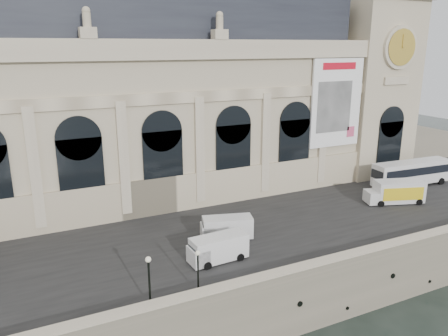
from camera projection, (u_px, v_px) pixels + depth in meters
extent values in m
cube|color=gray|center=(164.00, 200.00, 71.10)|extent=(160.00, 70.00, 6.00)
cube|color=#2D2D2D|center=(218.00, 230.00, 52.09)|extent=(160.00, 24.00, 0.06)
cube|color=gray|center=(280.00, 278.00, 40.35)|extent=(160.00, 1.20, 1.10)
cube|color=beige|center=(280.00, 272.00, 40.18)|extent=(160.00, 1.40, 0.12)
cube|color=#B8AB8E|center=(128.00, 121.00, 61.33)|extent=(68.00, 18.00, 22.00)
cube|color=beige|center=(150.00, 198.00, 55.70)|extent=(68.60, 0.40, 5.00)
cube|color=beige|center=(143.00, 50.00, 50.62)|extent=(69.00, 0.80, 2.40)
cube|color=beige|center=(145.00, 100.00, 52.32)|extent=(68.00, 0.30, 1.40)
cube|color=#242831|center=(122.00, 16.00, 57.54)|extent=(64.00, 15.00, 6.00)
cube|color=beige|center=(34.00, 169.00, 48.67)|extent=(1.20, 0.50, 14.00)
cube|color=black|center=(82.00, 176.00, 51.23)|extent=(5.20, 0.25, 9.00)
cylinder|color=black|center=(78.00, 138.00, 50.02)|extent=(5.20, 0.25, 5.20)
cube|color=beige|center=(124.00, 159.00, 52.87)|extent=(1.20, 0.50, 14.00)
cube|color=black|center=(163.00, 166.00, 55.43)|extent=(5.20, 0.25, 9.00)
cylinder|color=black|center=(162.00, 131.00, 54.22)|extent=(5.20, 0.25, 5.20)
cube|color=beige|center=(200.00, 151.00, 57.07)|extent=(1.20, 0.50, 14.00)
cube|color=black|center=(233.00, 157.00, 59.64)|extent=(5.20, 0.25, 9.00)
cylinder|color=black|center=(234.00, 125.00, 58.42)|extent=(5.20, 0.25, 5.20)
cube|color=beige|center=(265.00, 143.00, 61.27)|extent=(1.20, 0.50, 14.00)
cube|color=black|center=(294.00, 150.00, 63.84)|extent=(5.20, 0.25, 9.00)
cylinder|color=black|center=(296.00, 120.00, 62.62)|extent=(5.20, 0.25, 5.20)
cube|color=beige|center=(323.00, 137.00, 65.47)|extent=(1.20, 0.50, 14.00)
cube|color=white|center=(336.00, 103.00, 64.79)|extent=(9.00, 0.35, 13.00)
cube|color=#B70C1D|center=(340.00, 66.00, 63.15)|extent=(6.00, 0.06, 1.00)
cube|color=gray|center=(334.00, 107.00, 64.54)|extent=(6.20, 0.06, 7.50)
cube|color=#C34568|center=(350.00, 132.00, 67.09)|extent=(1.40, 0.06, 1.60)
cube|color=#B8AB8E|center=(363.00, 84.00, 74.45)|extent=(12.00, 14.00, 30.00)
cylinder|color=beige|center=(400.00, 47.00, 66.55)|extent=(6.60, 0.50, 6.60)
cylinder|color=black|center=(402.00, 47.00, 66.29)|extent=(5.40, 0.15, 5.40)
cylinder|color=gold|center=(402.00, 47.00, 66.23)|extent=(5.50, 0.06, 5.50)
cube|color=gold|center=(403.00, 41.00, 65.92)|extent=(0.14, 0.05, 2.00)
cube|color=gold|center=(406.00, 47.00, 66.41)|extent=(1.40, 0.05, 0.14)
cube|color=black|center=(389.00, 146.00, 70.83)|extent=(5.00, 0.25, 8.00)
cube|color=silver|center=(411.00, 172.00, 67.99)|extent=(13.51, 3.70, 3.45)
cube|color=black|center=(377.00, 175.00, 65.49)|extent=(0.26, 2.56, 1.33)
cube|color=black|center=(419.00, 172.00, 66.59)|extent=(12.21, 0.93, 1.22)
cube|color=black|center=(405.00, 167.00, 69.14)|extent=(12.21, 0.93, 1.22)
cylinder|color=black|center=(391.00, 189.00, 65.40)|extent=(1.13, 0.41, 1.11)
cylinder|color=black|center=(378.00, 184.00, 67.88)|extent=(1.13, 0.41, 1.11)
cylinder|color=black|center=(441.00, 181.00, 68.99)|extent=(1.13, 0.41, 1.11)
cylinder|color=black|center=(427.00, 177.00, 71.48)|extent=(1.13, 0.41, 1.11)
cube|color=silver|center=(219.00, 248.00, 44.34)|extent=(5.96, 2.57, 2.49)
cube|color=silver|center=(198.00, 256.00, 43.36)|extent=(1.75, 2.36, 1.73)
cube|color=black|center=(193.00, 252.00, 42.92)|extent=(0.16, 1.95, 0.87)
cylinder|color=black|center=(208.00, 266.00, 42.80)|extent=(0.84, 0.31, 0.82)
cylinder|color=black|center=(198.00, 256.00, 44.71)|extent=(0.84, 0.31, 0.82)
cylinder|color=black|center=(240.00, 257.00, 44.54)|extent=(0.84, 0.31, 0.82)
cylinder|color=black|center=(229.00, 249.00, 46.45)|extent=(0.84, 0.31, 0.82)
cube|color=silver|center=(227.00, 227.00, 49.48)|extent=(5.98, 3.66, 2.38)
cube|color=silver|center=(208.00, 231.00, 49.22)|extent=(2.11, 2.53, 1.66)
cube|color=black|center=(203.00, 227.00, 48.97)|extent=(0.58, 1.81, 0.83)
cylinder|color=black|center=(213.00, 240.00, 48.43)|extent=(0.83, 0.47, 0.79)
cylinder|color=black|center=(211.00, 232.00, 50.50)|extent=(0.83, 0.47, 0.79)
cylinder|color=black|center=(245.00, 238.00, 49.01)|extent=(0.83, 0.47, 0.79)
cylinder|color=black|center=(241.00, 230.00, 51.07)|extent=(0.83, 0.47, 0.79)
cube|color=silver|center=(399.00, 191.00, 60.71)|extent=(7.15, 4.56, 3.01)
cube|color=gold|center=(404.00, 194.00, 59.45)|extent=(5.51, 1.90, 1.78)
cube|color=#B70C1D|center=(404.00, 194.00, 59.45)|extent=(3.18, 1.10, 0.67)
cube|color=silver|center=(373.00, 197.00, 60.42)|extent=(2.47, 2.89, 1.67)
cylinder|color=black|center=(381.00, 204.00, 59.45)|extent=(0.94, 0.58, 0.89)
cylinder|color=black|center=(372.00, 198.00, 61.89)|extent=(0.94, 0.58, 0.89)
cylinder|color=black|center=(419.00, 202.00, 60.13)|extent=(0.94, 0.58, 0.89)
cylinder|color=black|center=(409.00, 196.00, 62.58)|extent=(0.94, 0.58, 0.89)
cylinder|color=black|center=(151.00, 307.00, 36.45)|extent=(0.49, 0.49, 0.45)
cylinder|color=black|center=(150.00, 285.00, 35.91)|extent=(0.18, 0.18, 4.47)
sphere|color=beige|center=(148.00, 259.00, 35.27)|extent=(0.49, 0.49, 0.49)
cylinder|color=black|center=(198.00, 292.00, 38.66)|extent=(0.43, 0.43, 0.39)
cylinder|color=black|center=(198.00, 274.00, 38.18)|extent=(0.16, 0.16, 3.91)
sphere|color=beige|center=(198.00, 253.00, 37.63)|extent=(0.43, 0.43, 0.43)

